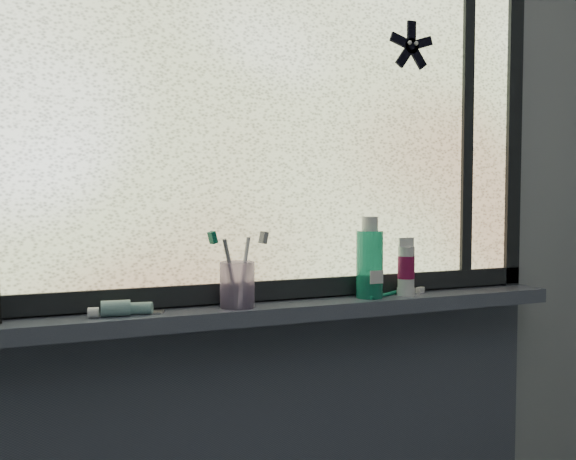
{
  "coord_description": "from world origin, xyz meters",
  "views": [
    {
      "loc": [
        -0.63,
        -0.29,
        1.3
      ],
      "look_at": [
        -0.07,
        1.05,
        1.22
      ],
      "focal_mm": 40.0,
      "sensor_mm": 36.0,
      "label": 1
    }
  ],
  "objects": [
    {
      "name": "windowsill",
      "position": [
        0.0,
        1.23,
        1.0
      ],
      "size": [
        1.62,
        0.14,
        0.04
      ],
      "primitive_type": "cube",
      "color": "#484E60",
      "rests_on": "wall_back"
    },
    {
      "name": "toothbrush_cup",
      "position": [
        -0.14,
        1.22,
        1.08
      ],
      "size": [
        0.11,
        0.11,
        0.11
      ],
      "primitive_type": "cylinder",
      "rotation": [
        0.0,
        0.0,
        0.34
      ],
      "color": "#B69DCF",
      "rests_on": "windowsill"
    },
    {
      "name": "frame_bottom",
      "position": [
        0.0,
        1.28,
        1.05
      ],
      "size": [
        1.6,
        0.03,
        0.05
      ],
      "primitive_type": "cube",
      "color": "black",
      "rests_on": "windowsill"
    },
    {
      "name": "cream_tube",
      "position": [
        0.36,
        1.22,
        1.11
      ],
      "size": [
        0.06,
        0.06,
        0.12
      ],
      "primitive_type": "cylinder",
      "rotation": [
        0.0,
        0.0,
        -0.27
      ],
      "color": "silver",
      "rests_on": "windowsill"
    },
    {
      "name": "toothbrush_lying",
      "position": [
        0.31,
        1.23,
        1.03
      ],
      "size": [
        0.22,
        0.13,
        0.02
      ],
      "primitive_type": null,
      "rotation": [
        0.0,
        0.0,
        0.49
      ],
      "color": "#0B6A50",
      "rests_on": "windowsill"
    },
    {
      "name": "toothpaste_tube",
      "position": [
        -0.41,
        1.21,
        1.04
      ],
      "size": [
        0.21,
        0.08,
        0.04
      ],
      "primitive_type": null,
      "rotation": [
        0.0,
        0.0,
        -0.19
      ],
      "color": "silver",
      "rests_on": "windowsill"
    },
    {
      "name": "starfish_sticker",
      "position": [
        0.4,
        1.27,
        1.72
      ],
      "size": [
        0.15,
        0.02,
        0.15
      ],
      "primitive_type": null,
      "color": "black",
      "rests_on": "window_pane"
    },
    {
      "name": "wall_back",
      "position": [
        0.0,
        1.3,
        1.25
      ],
      "size": [
        3.0,
        0.01,
        2.5
      ],
      "primitive_type": "cube",
      "color": "#9EA3A8",
      "rests_on": "ground"
    },
    {
      "name": "window_pane",
      "position": [
        0.0,
        1.28,
        1.53
      ],
      "size": [
        1.5,
        0.01,
        1.0
      ],
      "primitive_type": "cube",
      "color": "silver",
      "rests_on": "wall_back"
    },
    {
      "name": "frame_mullion",
      "position": [
        0.6,
        1.28,
        1.53
      ],
      "size": [
        0.03,
        0.03,
        1.0
      ],
      "primitive_type": "cube",
      "color": "black",
      "rests_on": "wall_back"
    },
    {
      "name": "frame_right",
      "position": [
        0.78,
        1.28,
        1.53
      ],
      "size": [
        0.05,
        0.03,
        1.1
      ],
      "primitive_type": "cube",
      "color": "black",
      "rests_on": "wall_back"
    },
    {
      "name": "mouthwash_bottle",
      "position": [
        0.24,
        1.22,
        1.13
      ],
      "size": [
        0.09,
        0.09,
        0.18
      ],
      "primitive_type": "cylinder",
      "rotation": [
        0.0,
        0.0,
        0.31
      ],
      "color": "#1FA27E",
      "rests_on": "windowsill"
    }
  ]
}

